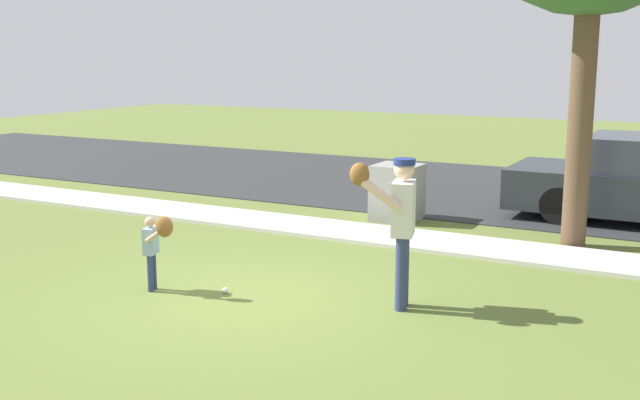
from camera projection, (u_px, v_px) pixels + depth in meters
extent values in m
plane|color=olive|center=(365.00, 237.00, 12.27)|extent=(48.00, 48.00, 0.00)
cube|color=beige|center=(368.00, 234.00, 12.35)|extent=(36.00, 1.20, 0.06)
cube|color=#2D2D30|center=(464.00, 188.00, 16.68)|extent=(36.00, 6.80, 0.02)
cylinder|color=navy|center=(401.00, 274.00, 8.70)|extent=(0.14, 0.14, 0.87)
cylinder|color=navy|center=(403.00, 270.00, 8.87)|extent=(0.14, 0.14, 0.87)
cube|color=silver|center=(403.00, 208.00, 8.65)|extent=(0.34, 0.46, 0.61)
sphere|color=beige|center=(404.00, 169.00, 8.56)|extent=(0.23, 0.23, 0.23)
cylinder|color=navy|center=(404.00, 162.00, 8.55)|extent=(0.25, 0.25, 0.07)
cylinder|color=beige|center=(378.00, 192.00, 8.41)|extent=(0.54, 0.24, 0.41)
ellipsoid|color=brown|center=(360.00, 174.00, 8.42)|extent=(0.25, 0.19, 0.26)
cylinder|color=beige|center=(406.00, 202.00, 8.89)|extent=(0.10, 0.10, 0.58)
cylinder|color=navy|center=(154.00, 271.00, 9.52)|extent=(0.07, 0.07, 0.47)
cylinder|color=navy|center=(150.00, 273.00, 9.43)|extent=(0.07, 0.07, 0.47)
cube|color=#8CADC6|center=(151.00, 241.00, 9.40)|extent=(0.18, 0.25, 0.33)
sphere|color=tan|center=(150.00, 222.00, 9.35)|extent=(0.13, 0.13, 0.13)
cylinder|color=tan|center=(155.00, 237.00, 9.53)|extent=(0.05, 0.05, 0.31)
cylinder|color=tan|center=(156.00, 235.00, 9.21)|extent=(0.29, 0.13, 0.22)
ellipsoid|color=brown|center=(164.00, 227.00, 9.17)|extent=(0.25, 0.19, 0.26)
sphere|color=white|center=(225.00, 290.00, 9.39)|extent=(0.07, 0.07, 0.07)
cube|color=gray|center=(397.00, 192.00, 13.44)|extent=(0.77, 0.78, 0.98)
cylinder|color=brown|center=(581.00, 109.00, 11.29)|extent=(0.36, 0.36, 4.15)
cylinder|color=black|center=(578.00, 190.00, 14.57)|extent=(0.64, 0.22, 0.64)
cylinder|color=black|center=(559.00, 205.00, 13.07)|extent=(0.64, 0.22, 0.64)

